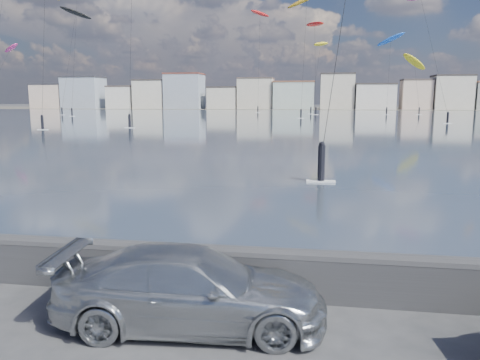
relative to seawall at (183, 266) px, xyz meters
name	(u,v)px	position (x,y,z in m)	size (l,w,h in m)	color
bay_water	(302,119)	(0.00, 88.80, -0.58)	(500.00, 177.00, 0.00)	#2E3E4E
far_shore_strip	(309,108)	(0.00, 197.30, -0.57)	(500.00, 60.00, 0.00)	#4C473D
seawall	(183,266)	(0.00, 0.00, 0.00)	(400.00, 0.36, 1.08)	#28282B
far_buildings	(312,94)	(1.31, 183.30, 5.44)	(240.79, 13.26, 14.60)	beige
car_silver	(191,288)	(0.54, -1.36, 0.11)	(1.95, 4.80, 1.39)	#B6BABE
kitesurfer_2	(76,14)	(-63.43, 116.97, 26.51)	(9.21, 16.66, 29.75)	black
kitesurfer_4	(260,14)	(-15.42, 144.55, 29.89)	(7.01, 19.42, 31.69)	red
kitesurfer_7	(391,41)	(22.36, 127.21, 19.03)	(7.87, 12.21, 22.30)	blue
kitesurfer_10	(307,0)	(0.21, 98.12, 24.50)	(8.88, 9.20, 27.93)	#BF8C19
kitesurfer_13	(414,62)	(29.36, 129.87, 13.48)	(8.85, 14.95, 16.89)	yellow
kitesurfer_15	(11,49)	(-80.47, 112.06, 17.11)	(9.45, 16.73, 19.54)	#E5338C
kitesurfer_18	(315,25)	(1.87, 125.41, 23.33)	(6.65, 15.39, 25.10)	red
kitesurfer_19	(321,45)	(3.67, 126.80, 18.23)	(5.82, 11.34, 20.25)	yellow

